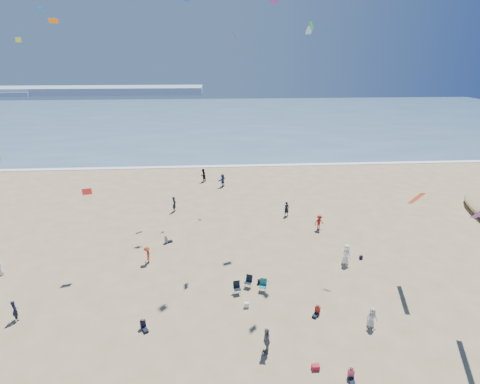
{
  "coord_description": "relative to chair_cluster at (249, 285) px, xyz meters",
  "views": [
    {
      "loc": [
        0.47,
        -14.3,
        17.3
      ],
      "look_at": [
        2.0,
        8.0,
        9.07
      ],
      "focal_mm": 28.0,
      "sensor_mm": 36.0,
      "label": 1
    }
  ],
  "objects": [
    {
      "name": "white_tote",
      "position": [
        -0.39,
        -2.02,
        -0.3
      ],
      "size": [
        0.35,
        0.2,
        0.4
      ],
      "primitive_type": "cube",
      "color": "white",
      "rests_on": "ground"
    },
    {
      "name": "chair_cluster",
      "position": [
        0.0,
        0.0,
        0.0
      ],
      "size": [
        2.72,
        1.56,
        1.0
      ],
      "color": "black",
      "rests_on": "ground"
    },
    {
      "name": "headland_far",
      "position": [
        -62.89,
        159.71,
        1.1
      ],
      "size": [
        110.0,
        20.0,
        3.2
      ],
      "primitive_type": "cube",
      "color": "#7A8EA8",
      "rests_on": "ground"
    },
    {
      "name": "cooler",
      "position": [
        3.15,
        -7.98,
        -0.35
      ],
      "size": [
        0.45,
        0.3,
        0.3
      ],
      "primitive_type": "cube",
      "color": "red",
      "rests_on": "ground"
    },
    {
      "name": "seated_group",
      "position": [
        -0.25,
        -4.97,
        -0.08
      ],
      "size": [
        13.32,
        26.95,
        0.84
      ],
      "color": "white",
      "rests_on": "ground"
    },
    {
      "name": "ocean",
      "position": [
        -2.89,
        84.71,
        -0.47
      ],
      "size": [
        220.0,
        100.0,
        0.06
      ],
      "primitive_type": "cube",
      "color": "#476B84",
      "rests_on": "ground"
    },
    {
      "name": "kites_aloft",
      "position": [
        5.8,
        2.11,
        14.58
      ],
      "size": [
        44.84,
        41.3,
        29.38
      ],
      "color": "#70298C",
      "rests_on": "ground"
    },
    {
      "name": "black_backpack",
      "position": [
        0.89,
        0.87,
        -0.31
      ],
      "size": [
        0.3,
        0.22,
        0.38
      ],
      "primitive_type": "cube",
      "color": "black",
      "rests_on": "ground"
    },
    {
      "name": "surf_line",
      "position": [
        -2.89,
        34.71,
        -0.46
      ],
      "size": [
        220.0,
        1.2,
        0.08
      ],
      "primitive_type": "cube",
      "color": "white",
      "rests_on": "ground"
    },
    {
      "name": "standing_flyers",
      "position": [
        0.62,
        5.37,
        0.38
      ],
      "size": [
        35.93,
        41.81,
        1.93
      ],
      "color": "#CC421D",
      "rests_on": "ground"
    },
    {
      "name": "navy_bag",
      "position": [
        10.47,
        4.12,
        -0.33
      ],
      "size": [
        0.28,
        0.18,
        0.34
      ],
      "primitive_type": "cube",
      "color": "black",
      "rests_on": "ground"
    }
  ]
}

